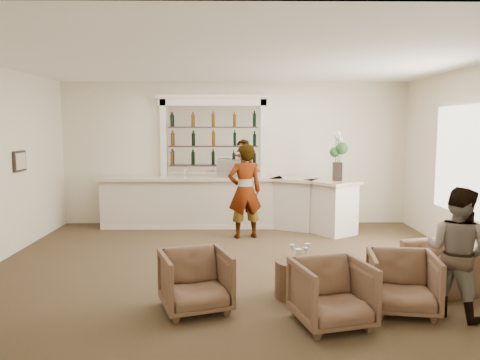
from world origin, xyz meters
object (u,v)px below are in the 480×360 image
armchair_center (332,293)px  armchair_right (403,283)px  bar_counter (228,203)px  armchair_left (195,281)px  armchair_far (445,267)px  flower_vase (338,153)px  espresso_machine (229,169)px  cocktail_table (301,278)px  sommelier (245,191)px  guest (457,252)px

armchair_center → armchair_right: armchair_center is taller
bar_counter → armchair_left: 4.78m
armchair_left → armchair_right: (2.56, -0.08, -0.01)m
armchair_left → armchair_far: bearing=-6.9°
armchair_far → flower_vase: 3.78m
armchair_center → flower_vase: flower_vase is taller
armchair_center → flower_vase: (1.06, 4.61, 1.34)m
armchair_far → flower_vase: size_ratio=0.94×
armchair_left → espresso_machine: espresso_machine is taller
cocktail_table → espresso_machine: (-1.02, 4.31, 1.09)m
armchair_far → armchair_center: bearing=-72.5°
armchair_center → armchair_far: bearing=18.3°
cocktail_table → espresso_machine: 4.56m
bar_counter → espresso_machine: 0.76m
armchair_left → bar_counter: bearing=66.9°
armchair_right → armchair_far: (0.90, 0.82, -0.06)m
armchair_center → flower_vase: bearing=62.7°
bar_counter → sommelier: (0.35, -0.95, 0.39)m
guest → armchair_center: 1.64m
guest → armchair_center: guest is taller
espresso_machine → armchair_right: bearing=-49.2°
sommelier → armchair_right: bearing=102.2°
armchair_center → flower_vase: 4.92m
flower_vase → bar_counter: bearing=165.3°
armchair_center → armchair_right: (0.95, 0.37, -0.01)m
cocktail_table → armchair_far: bearing=7.5°
armchair_left → armchair_center: 1.67m
sommelier → armchair_far: 4.19m
guest → armchair_right: 0.74m
armchair_left → armchair_right: bearing=-20.7°
cocktail_table → armchair_far: (2.08, 0.27, 0.06)m
armchair_center → flower_vase: size_ratio=0.81×
armchair_left → armchair_center: (1.61, -0.45, 0.00)m
bar_counter → armchair_far: (3.11, -4.03, -0.26)m
bar_counter → cocktail_table: bar_counter is taller
armchair_far → espresso_machine: 5.19m
armchair_far → guest: bearing=-32.8°
guest → armchair_far: 1.07m
armchair_right → guest: bearing=-0.8°
armchair_center → sommelier: bearing=87.6°
armchair_right → flower_vase: size_ratio=0.80×
armchair_left → flower_vase: 5.12m
guest → flower_vase: flower_vase is taller
guest → armchair_far: bearing=-58.8°
bar_counter → cocktail_table: bearing=-76.5°
bar_counter → cocktail_table: (1.03, -4.31, -0.32)m
espresso_machine → flower_vase: bearing=1.5°
armchair_center → espresso_machine: 5.46m
armchair_right → espresso_machine: (-2.20, 4.85, 0.96)m
armchair_center → armchair_far: 2.20m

